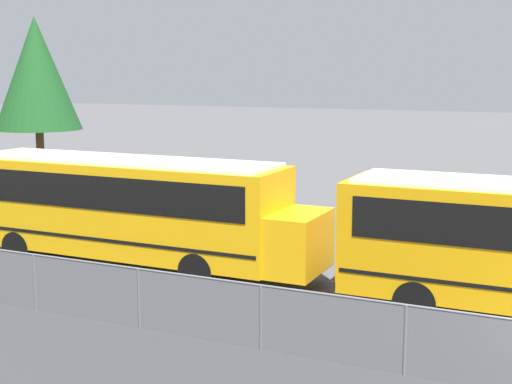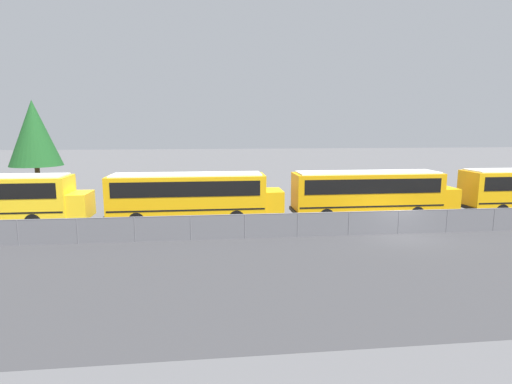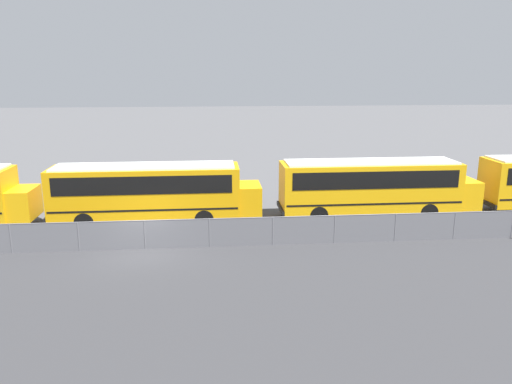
# 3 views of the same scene
# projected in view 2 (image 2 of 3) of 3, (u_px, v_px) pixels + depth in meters

# --- Properties ---
(ground_plane) EXTENTS (200.00, 200.00, 0.00)m
(ground_plane) POSITION_uv_depth(u_px,v_px,m) (398.00, 234.00, 24.06)
(ground_plane) COLOR #4C4C4F
(road_strip) EXTENTS (132.75, 12.00, 0.01)m
(road_strip) POSITION_uv_depth(u_px,v_px,m) (458.00, 268.00, 18.17)
(road_strip) COLOR #333335
(road_strip) RESTS_ON ground_plane
(fence) EXTENTS (98.82, 0.07, 1.45)m
(fence) POSITION_uv_depth(u_px,v_px,m) (398.00, 222.00, 23.94)
(fence) COLOR #9EA0A5
(fence) RESTS_ON ground_plane
(school_bus_2) EXTENTS (11.59, 2.52, 3.34)m
(school_bus_2) POSITION_uv_depth(u_px,v_px,m) (192.00, 194.00, 26.59)
(school_bus_2) COLOR #EDA80F
(school_bus_2) RESTS_ON ground_plane
(school_bus_3) EXTENTS (11.59, 2.52, 3.34)m
(school_bus_3) POSITION_uv_depth(u_px,v_px,m) (370.00, 191.00, 27.82)
(school_bus_3) COLOR orange
(school_bus_3) RESTS_ON ground_plane
(tree_0) EXTENTS (4.71, 4.71, 8.90)m
(tree_0) POSITION_uv_depth(u_px,v_px,m) (34.00, 133.00, 37.31)
(tree_0) COLOR #51381E
(tree_0) RESTS_ON ground_plane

